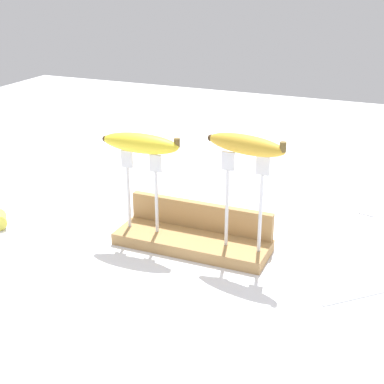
% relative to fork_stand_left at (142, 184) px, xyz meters
% --- Properties ---
extents(ground_plane, '(3.00, 3.00, 0.00)m').
position_rel_fork_stand_left_xyz_m(ground_plane, '(0.11, 0.01, -0.13)').
color(ground_plane, silver).
extents(wooden_board, '(0.32, 0.11, 0.02)m').
position_rel_fork_stand_left_xyz_m(wooden_board, '(0.11, 0.01, -0.11)').
color(wooden_board, '#A87F4C').
rests_on(wooden_board, ground).
extents(board_backstop, '(0.32, 0.02, 0.06)m').
position_rel_fork_stand_left_xyz_m(board_backstop, '(0.11, 0.05, -0.07)').
color(board_backstop, '#A87F4C').
rests_on(board_backstop, wooden_board).
extents(fork_stand_left, '(0.09, 0.01, 0.17)m').
position_rel_fork_stand_left_xyz_m(fork_stand_left, '(0.00, 0.00, 0.00)').
color(fork_stand_left, silver).
rests_on(fork_stand_left, wooden_board).
extents(fork_stand_right, '(0.09, 0.01, 0.19)m').
position_rel_fork_stand_left_xyz_m(fork_stand_right, '(0.22, 0.00, 0.01)').
color(fork_stand_right, silver).
rests_on(fork_stand_right, wooden_board).
extents(banana_raised_left, '(0.17, 0.04, 0.04)m').
position_rel_fork_stand_left_xyz_m(banana_raised_left, '(-0.00, -0.00, 0.09)').
color(banana_raised_left, yellow).
rests_on(banana_raised_left, fork_stand_left).
extents(banana_raised_right, '(0.16, 0.07, 0.04)m').
position_rel_fork_stand_left_xyz_m(banana_raised_right, '(0.22, 0.00, 0.11)').
color(banana_raised_right, gold).
rests_on(banana_raised_right, fork_stand_right).
extents(fork_fallen_near, '(0.14, 0.14, 0.01)m').
position_rel_fork_stand_left_xyz_m(fork_fallen_near, '(0.48, -0.03, -0.12)').
color(fork_fallen_near, silver).
rests_on(fork_fallen_near, ground).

